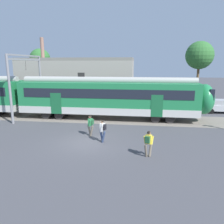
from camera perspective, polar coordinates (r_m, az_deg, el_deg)
ground_plane at (r=16.24m, az=-6.30°, el=-7.87°), size 160.00×160.00×0.00m
track_bed at (r=26.92m, az=-25.02°, el=-0.74°), size 80.00×4.40×0.01m
commuter_train at (r=25.26m, az=-20.73°, el=4.03°), size 38.05×3.07×4.73m
pedestrian_green at (r=17.33m, az=-5.62°, el=-3.09°), size 0.61×0.61×1.67m
pedestrian_white at (r=15.90m, az=-2.46°, el=-4.49°), size 0.58×0.65×1.67m
pedestrian_yellow at (r=13.61m, az=9.47°, el=-7.64°), size 0.65×0.58×1.67m
parked_car_silver at (r=28.44m, az=26.54°, el=1.38°), size 4.05×1.85×1.54m
catenary_gantry at (r=25.15m, az=-21.43°, el=8.66°), size 0.24×6.64×6.53m
background_building at (r=31.75m, az=-9.28°, el=7.99°), size 15.99×5.00×9.20m
street_tree_right at (r=31.51m, az=21.89°, el=13.51°), size 3.59×3.59×8.49m
street_tree_left at (r=39.85m, az=-18.27°, el=12.95°), size 3.43×3.43×8.11m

